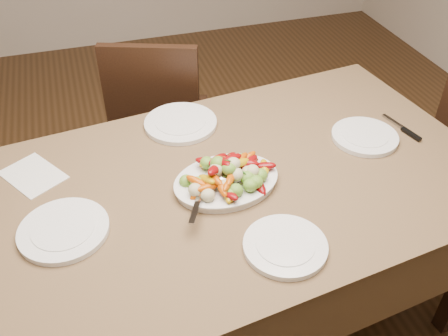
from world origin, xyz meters
TOP-DOWN VIEW (x-y plane):
  - dining_table at (0.20, 0.11)m, footprint 1.95×1.26m
  - chair_far at (0.15, 0.99)m, footprint 0.54×0.54m
  - serving_platter at (0.20, 0.09)m, footprint 0.37×0.29m
  - roasted_vegetables at (0.20, 0.09)m, footprint 0.30×0.22m
  - serving_spoon at (0.14, 0.05)m, footprint 0.28×0.17m
  - plate_left at (-0.32, 0.04)m, footprint 0.27×0.27m
  - plate_right at (0.77, 0.20)m, footprint 0.24×0.24m
  - plate_far at (0.14, 0.49)m, footprint 0.28×0.28m
  - plate_near at (0.28, -0.22)m, footprint 0.24×0.24m
  - menu_card at (-0.41, 0.34)m, footprint 0.24×0.26m
  - table_knife at (0.94, 0.20)m, footprint 0.06×0.20m

SIDE VIEW (x-z plane):
  - dining_table at x=0.20m, z-range 0.00..0.76m
  - chair_far at x=0.15m, z-range 0.00..0.95m
  - menu_card at x=-0.41m, z-range 0.76..0.76m
  - table_knife at x=0.94m, z-range 0.76..0.77m
  - plate_left at x=-0.32m, z-range 0.76..0.78m
  - plate_right at x=0.77m, z-range 0.76..0.78m
  - plate_far at x=0.14m, z-range 0.76..0.78m
  - plate_near at x=0.28m, z-range 0.76..0.78m
  - serving_platter at x=0.20m, z-range 0.76..0.78m
  - serving_spoon at x=0.14m, z-range 0.79..0.82m
  - roasted_vegetables at x=0.20m, z-range 0.78..0.87m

